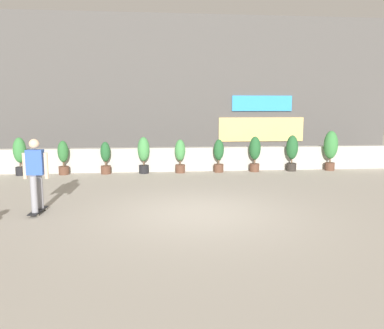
{
  "coord_description": "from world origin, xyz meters",
  "views": [
    {
      "loc": [
        -0.95,
        -8.33,
        2.36
      ],
      "look_at": [
        0.0,
        1.5,
        0.9
      ],
      "focal_mm": 35.49,
      "sensor_mm": 36.0,
      "label": 1
    }
  ],
  "objects": [
    {
      "name": "potted_plant_8",
      "position": [
        5.73,
        5.55,
        0.89
      ],
      "size": [
        0.52,
        0.52,
        1.52
      ],
      "color": "brown",
      "rests_on": "ground"
    },
    {
      "name": "potted_plant_0",
      "position": [
        -5.75,
        5.55,
        0.77
      ],
      "size": [
        0.44,
        0.44,
        1.35
      ],
      "color": "black",
      "rests_on": "ground"
    },
    {
      "name": "potted_plant_7",
      "position": [
        4.21,
        5.55,
        0.77
      ],
      "size": [
        0.45,
        0.45,
        1.36
      ],
      "color": "#2D2823",
      "rests_on": "ground"
    },
    {
      "name": "potted_plant_4",
      "position": [
        -0.05,
        5.55,
        0.67
      ],
      "size": [
        0.39,
        0.39,
        1.24
      ],
      "color": "brown",
      "rests_on": "ground"
    },
    {
      "name": "potted_plant_2",
      "position": [
        -2.77,
        5.55,
        0.61
      ],
      "size": [
        0.36,
        0.36,
        1.17
      ],
      "color": "brown",
      "rests_on": "ground"
    },
    {
      "name": "ground_plane",
      "position": [
        0.0,
        0.0,
        0.0
      ],
      "size": [
        48.0,
        48.0,
        0.0
      ],
      "primitive_type": "plane",
      "color": "#A8A093"
    },
    {
      "name": "potted_plant_6",
      "position": [
        2.77,
        5.55,
        0.74
      ],
      "size": [
        0.43,
        0.43,
        1.33
      ],
      "color": "brown",
      "rests_on": "ground"
    },
    {
      "name": "building_backdrop",
      "position": [
        0.01,
        10.0,
        3.25
      ],
      "size": [
        20.0,
        2.08,
        6.5
      ],
      "color": "#4C4947",
      "rests_on": "ground"
    },
    {
      "name": "potted_plant_1",
      "position": [
        -4.26,
        5.55,
        0.66
      ],
      "size": [
        0.38,
        0.38,
        1.22
      ],
      "color": "brown",
      "rests_on": "ground"
    },
    {
      "name": "potted_plant_3",
      "position": [
        -1.39,
        5.55,
        0.75
      ],
      "size": [
        0.43,
        0.43,
        1.34
      ],
      "color": "black",
      "rests_on": "ground"
    },
    {
      "name": "potted_plant_5",
      "position": [
        1.39,
        5.55,
        0.66
      ],
      "size": [
        0.38,
        0.38,
        1.23
      ],
      "color": "brown",
      "rests_on": "ground"
    },
    {
      "name": "planter_wall",
      "position": [
        0.0,
        6.0,
        0.45
      ],
      "size": [
        18.0,
        0.4,
        0.9
      ],
      "primitive_type": "cube",
      "color": "#B2ADA3",
      "rests_on": "ground"
    },
    {
      "name": "skater_mid_plaza",
      "position": [
        -3.63,
        0.32,
        0.94
      ],
      "size": [
        0.56,
        0.81,
        1.7
      ],
      "color": "black",
      "rests_on": "ground"
    }
  ]
}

